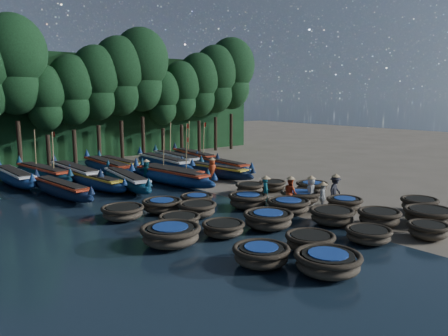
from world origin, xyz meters
TOP-DOWN VIEW (x-y plane):
  - ground at (0.00, 0.00)m, footprint 120.00×120.00m
  - foliage_wall at (0.00, 23.50)m, footprint 40.00×3.00m
  - coracle_1 at (-4.82, -9.57)m, footprint 2.90×2.90m
  - coracle_2 at (-0.81, -8.63)m, footprint 2.32×2.32m
  - coracle_3 at (1.63, -9.98)m, footprint 1.76×1.76m
  - coracle_4 at (3.72, -9.00)m, footprint 2.48×2.48m
  - coracle_5 at (-6.03, -7.53)m, footprint 2.58×2.58m
  - coracle_6 at (-3.48, -7.71)m, footprint 2.01×2.01m
  - coracle_7 at (0.20, -6.04)m, footprint 2.15×2.15m
  - coracle_8 at (1.63, -7.66)m, footprint 2.06×2.06m
  - coracle_9 at (5.57, -7.63)m, footprint 1.94×1.94m
  - coracle_10 at (-7.38, -3.63)m, footprint 2.62×2.62m
  - coracle_11 at (-4.94, -4.08)m, footprint 2.13×2.13m
  - coracle_12 at (-2.62, -4.54)m, footprint 2.51×2.51m
  - coracle_13 at (0.05, -3.39)m, footprint 2.81×2.81m
  - coracle_14 at (2.74, -4.96)m, footprint 1.92×1.92m
  - coracle_15 at (-5.80, -1.91)m, footprint 2.20×2.20m
  - coracle_16 at (-4.00, -0.88)m, footprint 1.99×1.99m
  - coracle_17 at (-0.84, -1.24)m, footprint 2.17×2.17m
  - coracle_18 at (2.20, -2.36)m, footprint 2.32×2.32m
  - coracle_19 at (5.01, -0.93)m, footprint 2.05×2.05m
  - coracle_20 at (-7.13, 1.12)m, footprint 2.58×2.58m
  - coracle_21 at (-4.90, 1.04)m, footprint 2.41×2.41m
  - coracle_22 at (-2.63, 1.04)m, footprint 2.28×2.28m
  - coracle_23 at (1.59, 1.20)m, footprint 1.94×1.94m
  - coracle_24 at (3.41, 1.00)m, footprint 1.92×1.92m
  - long_boat_2 at (-7.72, 7.95)m, footprint 2.04×7.78m
  - long_boat_3 at (-5.14, 8.98)m, footprint 2.04×7.39m
  - long_boat_4 at (-3.46, 7.84)m, footprint 2.61×8.31m
  - long_boat_5 at (-0.48, 6.90)m, footprint 2.60×8.57m
  - long_boat_6 at (0.62, 8.45)m, footprint 2.43×7.40m
  - long_boat_7 at (3.47, 7.06)m, footprint 2.37×7.68m
  - long_boat_8 at (5.48, 8.64)m, footprint 1.85×7.87m
  - long_boat_10 at (-8.89, 13.85)m, footprint 1.59×8.40m
  - long_boat_11 at (-6.89, 14.05)m, footprint 2.52×8.52m
  - long_boat_12 at (-5.11, 12.52)m, footprint 1.66×9.07m
  - long_boat_13 at (-2.24, 13.33)m, footprint 1.96×9.19m
  - long_boat_14 at (-0.64, 14.56)m, footprint 1.49×7.87m
  - long_boat_15 at (2.32, 12.42)m, footprint 1.98×9.11m
  - long_boat_16 at (4.22, 13.40)m, footprint 2.44×8.91m
  - long_boat_17 at (6.32, 13.64)m, footprint 2.92×8.86m
  - fisherman_0 at (2.43, -2.92)m, footprint 0.91×0.90m
  - fisherman_1 at (0.16, -1.60)m, footprint 0.70×0.73m
  - fisherman_2 at (1.17, -2.52)m, footprint 0.86×0.97m
  - fisherman_3 at (3.47, -3.81)m, footprint 1.21×0.85m
  - fisherman_4 at (1.73, -4.28)m, footprint 0.97×0.81m
  - fisherman_5 at (-1.27, 8.96)m, footprint 1.25×1.40m
  - fisherman_6 at (2.66, 6.35)m, footprint 0.83×0.60m
  - tree_4 at (-6.80, 20.00)m, footprint 5.34×5.34m
  - tree_5 at (-4.50, 20.00)m, footprint 3.68×3.68m
  - tree_6 at (-2.20, 20.00)m, footprint 4.09×4.09m
  - tree_7 at (0.10, 20.00)m, footprint 4.51×4.51m
  - tree_8 at (2.40, 20.00)m, footprint 4.92×4.92m
  - tree_9 at (4.70, 20.00)m, footprint 5.34×5.34m
  - tree_10 at (7.00, 20.00)m, footprint 3.68×3.68m
  - tree_11 at (9.30, 20.00)m, footprint 4.09×4.09m
  - tree_12 at (11.60, 20.00)m, footprint 4.51×4.51m
  - tree_13 at (13.90, 20.00)m, footprint 4.92×4.92m
  - tree_14 at (16.20, 20.00)m, footprint 5.34×5.34m

SIDE VIEW (x-z plane):
  - ground at x=0.00m, z-range 0.00..0.00m
  - coracle_2 at x=-0.81m, z-range 0.04..0.68m
  - coracle_22 at x=-2.63m, z-range 0.05..0.68m
  - coracle_11 at x=-4.94m, z-range 0.05..0.69m
  - coracle_15 at x=-5.80m, z-range 0.05..0.70m
  - coracle_24 at x=3.41m, z-range 0.05..0.73m
  - coracle_19 at x=5.01m, z-range 0.05..0.73m
  - coracle_3 at x=1.63m, z-range 0.05..0.74m
  - coracle_20 at x=-7.13m, z-range 0.05..0.75m
  - coracle_21 at x=-4.90m, z-range 0.05..0.75m
  - coracle_23 at x=1.59m, z-range 0.05..0.76m
  - coracle_6 at x=-3.48m, z-range 0.05..0.77m
  - coracle_18 at x=2.20m, z-range 0.06..0.79m
  - coracle_14 at x=2.74m, z-range 0.06..0.79m
  - coracle_5 at x=-6.03m, z-range 0.06..0.80m
  - coracle_16 at x=-4.00m, z-range 0.05..0.81m
  - coracle_7 at x=0.20m, z-range 0.05..0.82m
  - coracle_13 at x=0.05m, z-range 0.06..0.82m
  - coracle_9 at x=5.57m, z-range 0.06..0.84m
  - coracle_1 at x=-4.82m, z-range 0.06..0.84m
  - coracle_12 at x=-2.62m, z-range 0.06..0.85m
  - coracle_4 at x=3.72m, z-range 0.06..0.86m
  - coracle_8 at x=1.63m, z-range 0.06..0.86m
  - coracle_17 at x=-0.84m, z-range 0.06..0.88m
  - coracle_10 at x=-7.38m, z-range 0.06..0.90m
  - long_boat_3 at x=-5.14m, z-range -0.16..1.15m
  - long_boat_6 at x=0.62m, z-range -1.09..2.09m
  - long_boat_7 at x=3.47m, z-range -0.16..1.20m
  - long_boat_2 at x=-7.72m, z-range -0.16..1.21m
  - long_boat_14 at x=-0.64m, z-range -0.17..1.22m
  - long_boat_8 at x=5.48m, z-range -0.17..1.22m
  - long_boat_4 at x=-3.46m, z-range -0.18..1.30m
  - long_boat_10 at x=-8.89m, z-range -0.18..1.30m
  - long_boat_11 at x=-6.89m, z-range -1.24..2.40m
  - long_boat_5 at x=-0.48m, z-range -0.18..1.34m
  - long_boat_16 at x=4.22m, z-range -1.30..2.51m
  - long_boat_17 at x=6.32m, z-range -1.30..2.51m
  - long_boat_12 at x=-5.11m, z-range -0.19..1.41m
  - long_boat_15 at x=2.32m, z-range -0.19..1.41m
  - long_boat_13 at x=-2.24m, z-range -0.19..1.43m
  - fisherman_5 at x=-1.27m, z-range -0.06..1.68m
  - fisherman_4 at x=1.73m, z-range -0.03..1.72m
  - fisherman_0 at x=2.43m, z-range -0.03..1.75m
  - fisherman_6 at x=2.66m, z-range -0.03..1.75m
  - fisherman_2 at x=1.17m, z-range -0.05..1.81m
  - fisherman_3 at x=3.47m, z-range -0.06..1.84m
  - fisherman_1 at x=0.16m, z-range 0.00..1.87m
  - foliage_wall at x=0.00m, z-range 0.00..10.00m
  - tree_5 at x=-4.50m, z-range 1.63..10.31m
  - tree_10 at x=7.00m, z-range 1.63..10.31m
  - tree_6 at x=-2.20m, z-range 1.82..11.47m
  - tree_11 at x=9.30m, z-range 1.82..11.47m
  - tree_7 at x=0.10m, z-range 2.01..12.64m
  - tree_12 at x=11.60m, z-range 2.01..12.64m
  - tree_8 at x=2.40m, z-range 2.19..13.80m
  - tree_13 at x=13.90m, z-range 2.19..13.80m
  - tree_4 at x=-6.80m, z-range 2.38..14.96m
  - tree_9 at x=4.70m, z-range 2.38..14.96m
  - tree_14 at x=16.20m, z-range 2.38..14.96m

